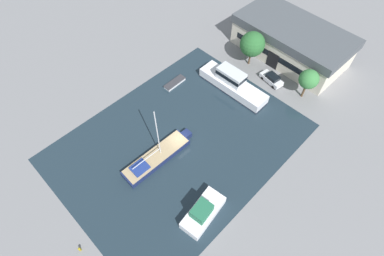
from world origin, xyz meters
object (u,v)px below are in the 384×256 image
at_px(quay_tree_near_building, 252,44).
at_px(quay_tree_by_water, 309,79).
at_px(sailboat_moored, 157,157).
at_px(motor_cruiser, 232,83).
at_px(cabin_boat, 203,212).
at_px(parked_car, 272,79).
at_px(small_dinghy, 175,83).
at_px(warehouse_building, 292,41).

xyz_separation_m(quay_tree_near_building, quay_tree_by_water, (11.90, -0.01, -0.49)).
xyz_separation_m(sailboat_moored, motor_cruiser, (-1.50, 19.00, 0.85)).
xyz_separation_m(sailboat_moored, cabin_boat, (10.89, -1.50, 0.50)).
distance_m(parked_car, sailboat_moored, 25.52).
bearing_deg(small_dinghy, quay_tree_by_water, 36.14).
relative_size(warehouse_building, sailboat_moored, 1.76).
bearing_deg(sailboat_moored, small_dinghy, 128.89).
height_order(parked_car, cabin_boat, cabin_boat).
bearing_deg(small_dinghy, motor_cruiser, 37.18).
relative_size(quay_tree_by_water, small_dinghy, 1.33).
height_order(quay_tree_near_building, parked_car, quay_tree_near_building).
height_order(quay_tree_near_building, cabin_boat, quay_tree_near_building).
relative_size(motor_cruiser, small_dinghy, 3.03).
bearing_deg(cabin_boat, quay_tree_by_water, 87.16).
xyz_separation_m(parked_car, cabin_boat, (8.37, -26.89, 0.25)).
height_order(warehouse_building, quay_tree_by_water, warehouse_building).
distance_m(quay_tree_near_building, cabin_boat, 31.55).
distance_m(warehouse_building, motor_cruiser, 15.30).
distance_m(warehouse_building, sailboat_moored, 34.19).
relative_size(quay_tree_by_water, motor_cruiser, 0.44).
height_order(quay_tree_by_water, motor_cruiser, quay_tree_by_water).
relative_size(warehouse_building, cabin_boat, 3.12).
distance_m(quay_tree_near_building, parked_car, 7.14).
xyz_separation_m(quay_tree_near_building, sailboat_moored, (3.46, -26.37, -4.03)).
bearing_deg(quay_tree_near_building, sailboat_moored, -82.53).
distance_m(quay_tree_near_building, sailboat_moored, 26.90).
bearing_deg(quay_tree_near_building, motor_cruiser, -75.14).
xyz_separation_m(warehouse_building, quay_tree_by_water, (8.21, -7.74, 0.96)).
xyz_separation_m(quay_tree_near_building, parked_car, (5.98, -0.98, -3.78)).
distance_m(quay_tree_by_water, sailboat_moored, 27.91).
height_order(quay_tree_near_building, sailboat_moored, sailboat_moored).
distance_m(warehouse_building, quay_tree_near_building, 8.68).
distance_m(warehouse_building, small_dinghy, 23.81).
bearing_deg(small_dinghy, parked_car, 45.39).
height_order(parked_car, motor_cruiser, motor_cruiser).
relative_size(parked_car, motor_cruiser, 0.35).
bearing_deg(parked_car, quay_tree_near_building, 89.89).
bearing_deg(motor_cruiser, cabin_boat, -149.63).
bearing_deg(sailboat_moored, warehouse_building, 91.24).
relative_size(warehouse_building, motor_cruiser, 1.64).
height_order(quay_tree_near_building, motor_cruiser, quay_tree_near_building).
bearing_deg(cabin_boat, warehouse_building, 98.81).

